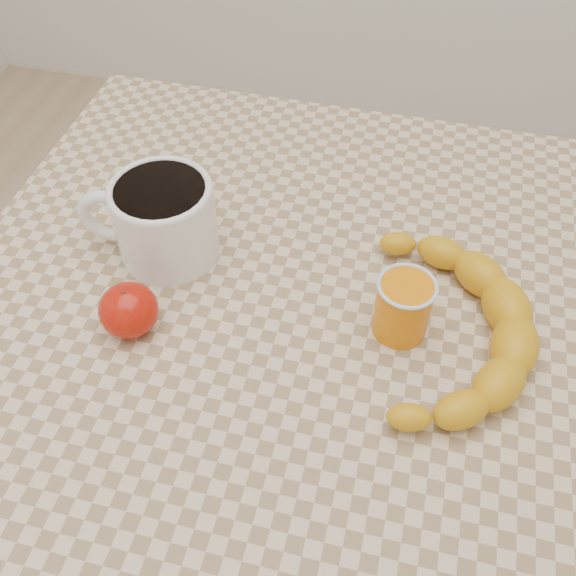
% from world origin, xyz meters
% --- Properties ---
extents(ground, '(3.00, 3.00, 0.00)m').
position_xyz_m(ground, '(0.00, 0.00, 0.00)').
color(ground, tan).
rests_on(ground, ground).
extents(table, '(0.80, 0.80, 0.75)m').
position_xyz_m(table, '(0.00, 0.00, 0.66)').
color(table, beige).
rests_on(table, ground).
extents(coffee_mug, '(0.17, 0.13, 0.10)m').
position_xyz_m(coffee_mug, '(-0.16, 0.04, 0.81)').
color(coffee_mug, white).
rests_on(coffee_mug, table).
extents(orange_juice_glass, '(0.06, 0.06, 0.07)m').
position_xyz_m(orange_juice_glass, '(0.13, -0.01, 0.79)').
color(orange_juice_glass, orange).
rests_on(orange_juice_glass, table).
extents(apple, '(0.08, 0.08, 0.06)m').
position_xyz_m(apple, '(-0.16, -0.08, 0.78)').
color(apple, '#A90C05').
rests_on(apple, table).
extents(banana, '(0.22, 0.32, 0.05)m').
position_xyz_m(banana, '(0.18, -0.01, 0.78)').
color(banana, gold).
rests_on(banana, table).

